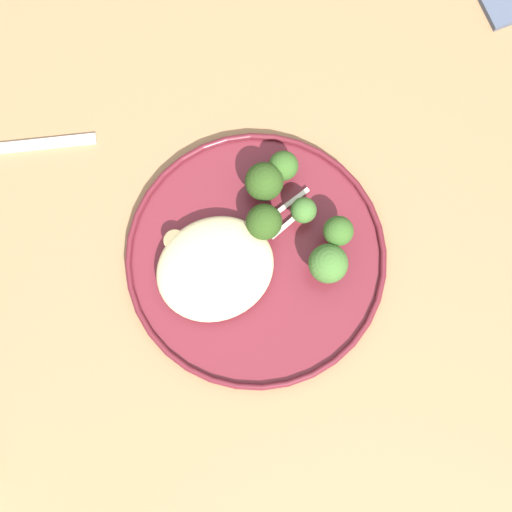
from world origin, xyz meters
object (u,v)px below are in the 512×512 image
object	(u,v)px
seared_scallop_right_edge	(217,272)
broccoli_floret_beside_noodles	(328,264)
broccoli_floret_near_rim	(264,222)
seared_scallop_rear_pale	(210,303)
dinner_plate	(256,258)
broccoli_floret_split_head	(338,232)
broccoli_floret_front_edge	(264,182)
seared_scallop_tiny_bay	(175,241)
broccoli_floret_right_tilted	(283,166)
seared_scallop_on_noodles	(188,285)
dinner_fork	(9,147)
broccoli_floret_rear_charred	(303,211)
seared_scallop_tilted_round	(191,262)

from	to	relation	value
seared_scallop_right_edge	broccoli_floret_beside_noodles	distance (m)	0.12
broccoli_floret_near_rim	seared_scallop_rear_pale	bearing A→B (deg)	-149.59
dinner_plate	broccoli_floret_split_head	bearing A→B (deg)	-11.42
broccoli_floret_front_edge	seared_scallop_right_edge	bearing A→B (deg)	-143.42
seared_scallop_tiny_bay	broccoli_floret_beside_noodles	world-z (taller)	broccoli_floret_beside_noodles
seared_scallop_tiny_bay	broccoli_floret_right_tilted	distance (m)	0.14
broccoli_floret_split_head	broccoli_floret_right_tilted	world-z (taller)	broccoli_floret_split_head
seared_scallop_rear_pale	broccoli_floret_split_head	size ratio (longest dim) A/B	0.48
seared_scallop_on_noodles	dinner_fork	distance (m)	0.27
dinner_plate	broccoli_floret_near_rim	world-z (taller)	broccoli_floret_near_rim
dinner_fork	broccoli_floret_beside_noodles	bearing A→B (deg)	-46.92
broccoli_floret_front_edge	dinner_plate	bearing A→B (deg)	-121.68
seared_scallop_on_noodles	seared_scallop_rear_pale	bearing A→B (deg)	-63.52
broccoli_floret_near_rim	broccoli_floret_split_head	size ratio (longest dim) A/B	0.97
broccoli_floret_beside_noodles	broccoli_floret_near_rim	size ratio (longest dim) A/B	1.04
seared_scallop_tiny_bay	dinner_fork	world-z (taller)	seared_scallop_tiny_bay
broccoli_floret_right_tilted	dinner_fork	size ratio (longest dim) A/B	0.25
broccoli_floret_split_head	broccoli_floret_beside_noodles	bearing A→B (deg)	-132.99
broccoli_floret_rear_charred	broccoli_floret_near_rim	bearing A→B (deg)	173.63
broccoli_floret_beside_noodles	broccoli_floret_near_rim	bearing A→B (deg)	120.93
broccoli_floret_near_rim	broccoli_floret_split_head	distance (m)	0.08
broccoli_floret_front_edge	dinner_fork	size ratio (longest dim) A/B	0.30
seared_scallop_on_noodles	broccoli_floret_beside_noodles	size ratio (longest dim) A/B	0.57
seared_scallop_tiny_bay	seared_scallop_tilted_round	bearing A→B (deg)	-77.97
dinner_plate	seared_scallop_right_edge	xyz separation A→B (m)	(-0.05, 0.00, 0.01)
dinner_plate	broccoli_floret_near_rim	bearing A→B (deg)	50.05
seared_scallop_right_edge	broccoli_floret_front_edge	world-z (taller)	broccoli_floret_front_edge
seared_scallop_tiny_bay	seared_scallop_right_edge	bearing A→B (deg)	-61.25
seared_scallop_rear_pale	seared_scallop_tilted_round	bearing A→B (deg)	90.82
seared_scallop_tilted_round	broccoli_floret_front_edge	size ratio (longest dim) A/B	0.48
seared_scallop_tilted_round	broccoli_floret_beside_noodles	bearing A→B (deg)	-27.48
seared_scallop_on_noodles	broccoli_floret_split_head	xyz separation A→B (m)	(0.17, -0.02, 0.02)
dinner_plate	seared_scallop_right_edge	world-z (taller)	seared_scallop_right_edge
seared_scallop_tiny_bay	broccoli_floret_split_head	bearing A→B (deg)	-23.42
dinner_plate	seared_scallop_rear_pale	world-z (taller)	seared_scallop_rear_pale
seared_scallop_right_edge	seared_scallop_on_noodles	world-z (taller)	seared_scallop_on_noodles
seared_scallop_rear_pale	broccoli_floret_split_head	bearing A→B (deg)	3.04
seared_scallop_on_noodles	seared_scallop_tiny_bay	size ratio (longest dim) A/B	1.33
broccoli_floret_near_rim	broccoli_floret_split_head	world-z (taller)	broccoli_floret_split_head
seared_scallop_tilted_round	broccoli_floret_beside_noodles	xyz separation A→B (m)	(0.13, -0.07, 0.02)
seared_scallop_on_noodles	broccoli_floret_front_edge	bearing A→B (deg)	27.98
dinner_plate	broccoli_floret_rear_charred	bearing A→B (deg)	17.28
dinner_plate	seared_scallop_rear_pale	bearing A→B (deg)	-158.68
dinner_plate	seared_scallop_on_noodles	size ratio (longest dim) A/B	9.03
seared_scallop_on_noodles	broccoli_floret_right_tilted	xyz separation A→B (m)	(0.15, 0.07, 0.02)
seared_scallop_rear_pale	seared_scallop_on_noodles	distance (m)	0.03
broccoli_floret_beside_noodles	dinner_fork	distance (m)	0.39
seared_scallop_right_edge	broccoli_floret_split_head	bearing A→B (deg)	-8.41
seared_scallop_rear_pale	broccoli_floret_front_edge	world-z (taller)	broccoli_floret_front_edge
seared_scallop_on_noodles	seared_scallop_tilted_round	world-z (taller)	seared_scallop_on_noodles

